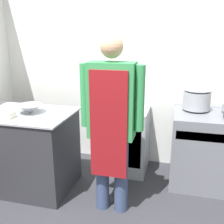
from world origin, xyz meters
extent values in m
cube|color=white|center=(0.00, 1.99, 1.35)|extent=(8.00, 0.05, 2.70)
cube|color=#2D2D33|center=(-1.02, 0.98, 0.46)|extent=(1.26, 0.75, 0.92)
cube|color=#9EA0A8|center=(-1.02, 0.98, 0.93)|extent=(1.32, 0.78, 0.02)
cube|color=slate|center=(1.22, 1.57, 0.45)|extent=(0.93, 0.70, 0.90)
cube|color=#9EA0A8|center=(1.22, 1.24, 0.74)|extent=(0.86, 0.03, 0.10)
cube|color=#9EA0A8|center=(1.22, 1.90, 0.91)|extent=(0.93, 0.03, 0.02)
cube|color=#93999E|center=(0.13, 1.67, 0.43)|extent=(0.61, 0.56, 0.86)
cube|color=silver|center=(0.13, 1.39, 0.48)|extent=(0.52, 0.02, 0.61)
cylinder|color=#38476B|center=(0.07, 0.78, 0.41)|extent=(0.14, 0.14, 0.83)
cylinder|color=#38476B|center=(0.27, 0.78, 0.41)|extent=(0.14, 0.14, 0.83)
cube|color=#338C4C|center=(0.17, 0.78, 1.20)|extent=(0.45, 0.22, 0.73)
cube|color=maroon|center=(0.17, 0.66, 0.98)|extent=(0.36, 0.02, 1.05)
cylinder|color=#338C4C|center=(-0.10, 0.78, 1.23)|extent=(0.09, 0.09, 0.62)
cylinder|color=#338C4C|center=(0.44, 0.78, 1.23)|extent=(0.09, 0.09, 0.62)
sphere|color=tan|center=(0.17, 0.78, 1.70)|extent=(0.21, 0.21, 0.21)
cone|color=#9EA0A8|center=(-0.85, 0.99, 0.99)|extent=(0.30, 0.30, 0.10)
cube|color=silver|center=(-0.98, 0.76, 0.97)|extent=(0.13, 0.13, 0.07)
cylinder|color=#9EA0A8|center=(1.01, 1.69, 1.03)|extent=(0.32, 0.32, 0.22)
ellipsoid|color=#9EA0A8|center=(1.01, 1.69, 1.16)|extent=(0.32, 0.32, 0.06)
camera|label=1|loc=(0.76, -1.56, 1.81)|focal=42.00mm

